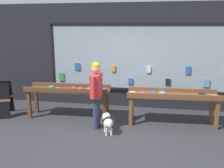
{
  "coord_description": "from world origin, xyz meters",
  "views": [
    {
      "loc": [
        1.01,
        -5.3,
        2.53
      ],
      "look_at": [
        -0.14,
        0.86,
        1.06
      ],
      "focal_mm": 40.0,
      "sensor_mm": 36.0,
      "label": 1
    }
  ],
  "objects_px": {
    "person_browsing": "(96,90)",
    "sandwich_board_sign": "(2,98)",
    "display_table_right": "(173,98)",
    "display_table_left": "(68,92)",
    "small_dog": "(108,121)"
  },
  "relations": [
    {
      "from": "sandwich_board_sign",
      "to": "person_browsing",
      "type": "bearing_deg",
      "value": -28.26
    },
    {
      "from": "display_table_right",
      "to": "person_browsing",
      "type": "relative_size",
      "value": 1.4
    },
    {
      "from": "display_table_right",
      "to": "person_browsing",
      "type": "height_order",
      "value": "person_browsing"
    },
    {
      "from": "person_browsing",
      "to": "small_dog",
      "type": "xyz_separation_m",
      "value": [
        0.34,
        -0.28,
        -0.68
      ]
    },
    {
      "from": "person_browsing",
      "to": "small_dog",
      "type": "relative_size",
      "value": 2.92
    },
    {
      "from": "small_dog",
      "to": "display_table_left",
      "type": "bearing_deg",
      "value": 34.44
    },
    {
      "from": "display_table_right",
      "to": "person_browsing",
      "type": "xyz_separation_m",
      "value": [
        -1.87,
        -0.6,
        0.27
      ]
    },
    {
      "from": "person_browsing",
      "to": "small_dog",
      "type": "height_order",
      "value": "person_browsing"
    },
    {
      "from": "display_table_right",
      "to": "person_browsing",
      "type": "distance_m",
      "value": 1.99
    },
    {
      "from": "display_table_left",
      "to": "person_browsing",
      "type": "distance_m",
      "value": 1.16
    },
    {
      "from": "display_table_right",
      "to": "small_dog",
      "type": "relative_size",
      "value": 4.08
    },
    {
      "from": "small_dog",
      "to": "sandwich_board_sign",
      "type": "bearing_deg",
      "value": 57.02
    },
    {
      "from": "display_table_left",
      "to": "display_table_right",
      "type": "relative_size",
      "value": 1.0
    },
    {
      "from": "display_table_left",
      "to": "display_table_right",
      "type": "xyz_separation_m",
      "value": [
        2.83,
        -0.0,
        -0.01
      ]
    },
    {
      "from": "person_browsing",
      "to": "sandwich_board_sign",
      "type": "distance_m",
      "value": 2.93
    }
  ]
}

